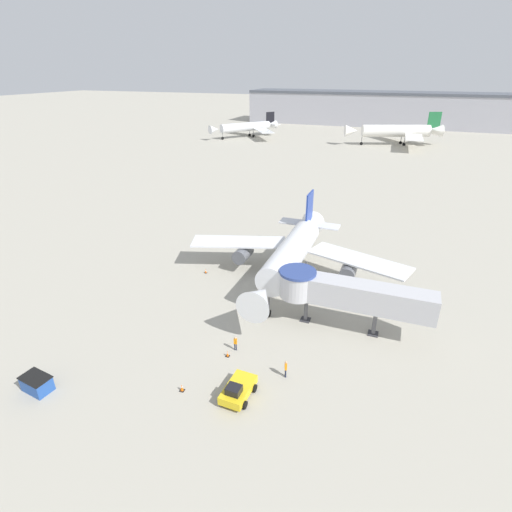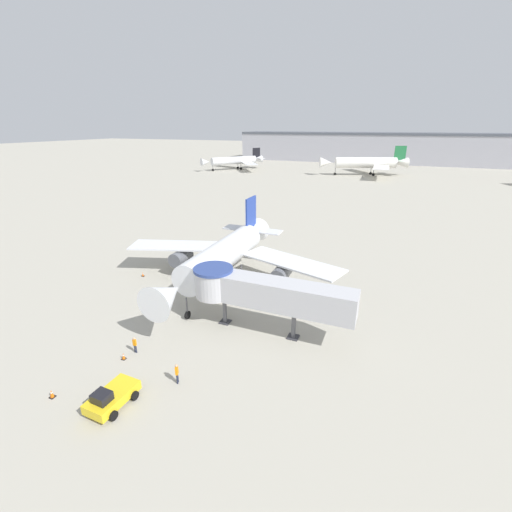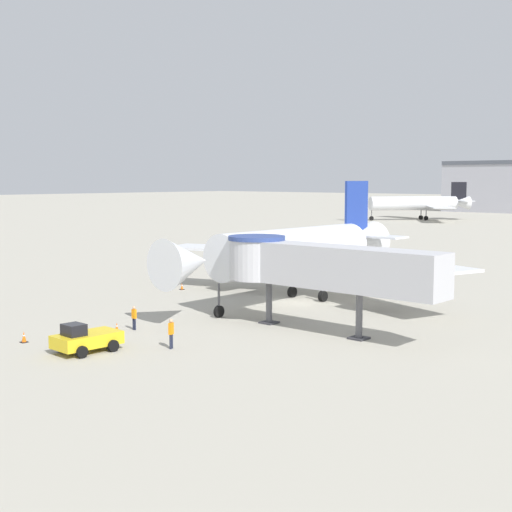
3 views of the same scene
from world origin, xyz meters
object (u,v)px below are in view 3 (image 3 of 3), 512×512
(ground_crew_marshaller, at_px, (171,332))
(ground_crew_wing_walker, at_px, (134,316))
(main_airplane, at_px, (297,251))
(traffic_cone_apron_front, at_px, (24,337))
(background_jet_black_tail, at_px, (416,203))
(jet_bridge, at_px, (313,265))
(pushback_tug_yellow, at_px, (86,339))
(traffic_cone_port_wing, at_px, (182,287))
(traffic_cone_near_nose, at_px, (117,328))

(ground_crew_marshaller, xyz_separation_m, ground_crew_wing_walker, (-5.94, 1.93, -0.11))
(main_airplane, xyz_separation_m, traffic_cone_apron_front, (-3.43, -23.16, -3.91))
(ground_crew_wing_walker, distance_m, background_jet_black_tail, 139.64)
(jet_bridge, xyz_separation_m, pushback_tug_yellow, (-6.47, -13.66, -3.71))
(background_jet_black_tail, bearing_deg, traffic_cone_apron_front, -32.91)
(jet_bridge, relative_size, background_jet_black_tail, 0.58)
(ground_crew_marshaller, bearing_deg, traffic_cone_apron_front, 100.79)
(main_airplane, bearing_deg, ground_crew_marshaller, -75.42)
(traffic_cone_port_wing, distance_m, ground_crew_wing_walker, 17.84)
(ground_crew_marshaller, bearing_deg, ground_crew_wing_walker, 51.19)
(ground_crew_marshaller, relative_size, ground_crew_wing_walker, 1.12)
(traffic_cone_port_wing, height_order, traffic_cone_near_nose, traffic_cone_near_nose)
(traffic_cone_near_nose, bearing_deg, ground_crew_marshaller, -6.71)
(background_jet_black_tail, bearing_deg, traffic_cone_near_nose, -31.40)
(traffic_cone_port_wing, distance_m, background_jet_black_tail, 122.61)
(pushback_tug_yellow, height_order, background_jet_black_tail, background_jet_black_tail)
(pushback_tug_yellow, relative_size, background_jet_black_tail, 0.14)
(traffic_cone_apron_front, bearing_deg, ground_crew_marshaller, 31.62)
(traffic_cone_port_wing, bearing_deg, jet_bridge, -17.68)
(traffic_cone_port_wing, distance_m, ground_crew_marshaller, 23.24)
(jet_bridge, distance_m, traffic_cone_near_nose, 13.82)
(main_airplane, xyz_separation_m, background_jet_black_tail, (-52.12, 113.78, -0.04))
(pushback_tug_yellow, xyz_separation_m, ground_crew_marshaller, (3.19, 3.91, 0.27))
(main_airplane, relative_size, traffic_cone_apron_front, 44.04)
(ground_crew_wing_walker, bearing_deg, traffic_cone_near_nose, 67.89)
(traffic_cone_port_wing, height_order, ground_crew_marshaller, ground_crew_marshaller)
(traffic_cone_port_wing, xyz_separation_m, background_jet_black_tail, (-40.16, 115.78, 3.91))
(pushback_tug_yellow, xyz_separation_m, traffic_cone_port_wing, (-13.53, 20.04, -0.50))
(traffic_cone_near_nose, bearing_deg, main_airplane, 84.88)
(jet_bridge, height_order, traffic_cone_port_wing, jet_bridge)
(ground_crew_marshaller, distance_m, ground_crew_wing_walker, 6.25)
(traffic_cone_near_nose, xyz_separation_m, ground_crew_wing_walker, (0.37, 1.19, 0.64))
(pushback_tug_yellow, height_order, ground_crew_wing_walker, pushback_tug_yellow)
(traffic_cone_apron_front, distance_m, background_jet_black_tail, 145.39)
(ground_crew_wing_walker, bearing_deg, ground_crew_marshaller, 157.02)
(traffic_cone_apron_front, relative_size, background_jet_black_tail, 0.02)
(jet_bridge, relative_size, traffic_cone_port_wing, 27.02)
(traffic_cone_apron_front, bearing_deg, pushback_tug_yellow, 12.69)
(ground_crew_wing_walker, relative_size, background_jet_black_tail, 0.06)
(pushback_tug_yellow, xyz_separation_m, ground_crew_wing_walker, (-2.76, 5.84, 0.16))
(jet_bridge, relative_size, ground_crew_marshaller, 9.04)
(traffic_cone_near_nose, height_order, background_jet_black_tail, background_jet_black_tail)
(main_airplane, distance_m, traffic_cone_port_wing, 12.76)
(traffic_cone_port_wing, height_order, ground_crew_wing_walker, ground_crew_wing_walker)
(traffic_cone_near_nose, relative_size, ground_crew_marshaller, 0.35)
(main_airplane, distance_m, jet_bridge, 11.61)
(jet_bridge, xyz_separation_m, ground_crew_wing_walker, (-9.23, -7.82, -3.56))
(pushback_tug_yellow, height_order, traffic_cone_port_wing, pushback_tug_yellow)
(pushback_tug_yellow, bearing_deg, ground_crew_marshaller, 53.08)
(ground_crew_marshaller, bearing_deg, pushback_tug_yellow, 120.00)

